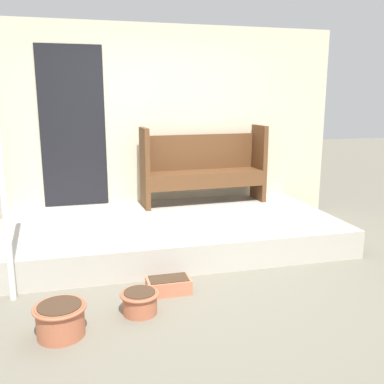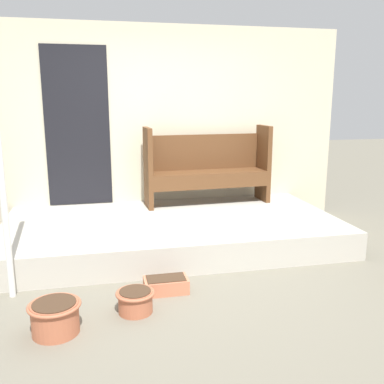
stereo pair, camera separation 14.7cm
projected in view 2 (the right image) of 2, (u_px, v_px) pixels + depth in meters
ground_plane at (183, 277)px, 4.09m from camera, size 24.00×24.00×0.00m
porch_slab at (172, 231)px, 4.98m from camera, size 3.79×1.92×0.30m
house_wall at (156, 127)px, 5.67m from camera, size 4.99×0.08×2.60m
bench at (207, 165)px, 5.61m from camera, size 1.65×0.47×1.01m
flower_pot_left at (55, 316)px, 3.09m from camera, size 0.38×0.38×0.24m
flower_pot_middle at (135, 300)px, 3.40m from camera, size 0.31×0.31×0.18m
planter_box_rect at (166, 285)px, 3.76m from camera, size 0.38×0.22×0.13m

